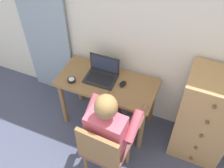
{
  "coord_description": "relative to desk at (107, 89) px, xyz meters",
  "views": [
    {
      "loc": [
        0.58,
        0.05,
        2.8
      ],
      "look_at": [
        -0.13,
        1.77,
        0.83
      ],
      "focal_mm": 42.47,
      "sensor_mm": 36.0,
      "label": 1
    }
  ],
  "objects": [
    {
      "name": "dresser",
      "position": [
        1.08,
        0.05,
        -0.03
      ],
      "size": [
        0.55,
        0.48,
        1.14
      ],
      "color": "tan",
      "rests_on": "ground_plane"
    },
    {
      "name": "desk_clock",
      "position": [
        -0.36,
        -0.14,
        0.14
      ],
      "size": [
        0.09,
        0.09,
        0.03
      ],
      "color": "black",
      "rests_on": "desk"
    },
    {
      "name": "curtain_panel",
      "position": [
        -0.91,
        0.26,
        0.47
      ],
      "size": [
        0.62,
        0.03,
        2.14
      ],
      "primitive_type": "cube",
      "color": "#8EA3B7",
      "rests_on": "ground_plane"
    },
    {
      "name": "person_seated",
      "position": [
        0.26,
        -0.48,
        0.08
      ],
      "size": [
        0.55,
        0.6,
        1.21
      ],
      "color": "#4C4C4C",
      "rests_on": "ground_plane"
    },
    {
      "name": "laptop",
      "position": [
        -0.08,
        0.05,
        0.18
      ],
      "size": [
        0.35,
        0.26,
        0.24
      ],
      "color": "#232326",
      "rests_on": "desk"
    },
    {
      "name": "desk",
      "position": [
        0.0,
        0.0,
        0.0
      ],
      "size": [
        1.09,
        0.52,
        0.73
      ],
      "color": "olive",
      "rests_on": "ground_plane"
    },
    {
      "name": "chair",
      "position": [
        0.25,
        -0.66,
        -0.1
      ],
      "size": [
        0.44,
        0.42,
        0.89
      ],
      "color": "brown",
      "rests_on": "ground_plane"
    },
    {
      "name": "wall_back",
      "position": [
        0.23,
        0.33,
        0.65
      ],
      "size": [
        4.8,
        0.05,
        2.5
      ],
      "primitive_type": "cube",
      "color": "silver",
      "rests_on": "ground_plane"
    },
    {
      "name": "computer_mouse",
      "position": [
        0.18,
        0.02,
        0.14
      ],
      "size": [
        0.07,
        0.11,
        0.03
      ],
      "primitive_type": "ellipsoid",
      "rotation": [
        0.0,
        0.0,
        -0.14
      ],
      "color": "black",
      "rests_on": "desk"
    }
  ]
}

